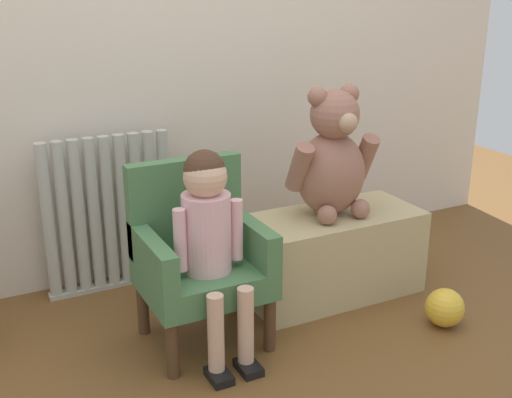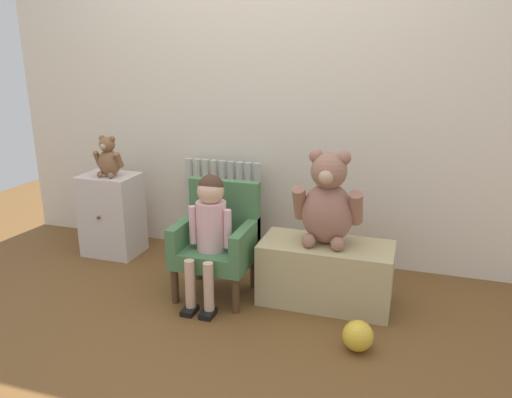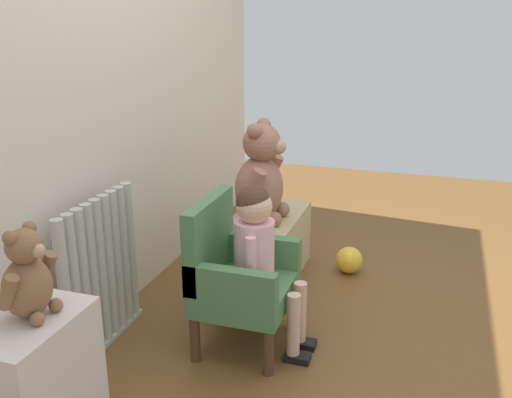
{
  "view_description": "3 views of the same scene",
  "coord_description": "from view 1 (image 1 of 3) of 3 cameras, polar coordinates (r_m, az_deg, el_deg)",
  "views": [
    {
      "loc": [
        -0.86,
        -1.57,
        1.28
      ],
      "look_at": [
        0.15,
        0.43,
        0.5
      ],
      "focal_mm": 45.0,
      "sensor_mm": 36.0,
      "label": 1
    },
    {
      "loc": [
        0.96,
        -2.1,
        1.41
      ],
      "look_at": [
        0.16,
        0.39,
        0.61
      ],
      "focal_mm": 35.0,
      "sensor_mm": 36.0,
      "label": 2
    },
    {
      "loc": [
        -2.17,
        -0.36,
        1.41
      ],
      "look_at": [
        0.27,
        0.44,
        0.56
      ],
      "focal_mm": 40.0,
      "sensor_mm": 36.0,
      "label": 3
    }
  ],
  "objects": [
    {
      "name": "ground_plane",
      "position": [
        2.2,
        1.54,
        -16.44
      ],
      "size": [
        6.0,
        6.0,
        0.0
      ],
      "primitive_type": "plane",
      "color": "brown"
    },
    {
      "name": "radiator",
      "position": [
        2.77,
        -12.91,
        -1.35
      ],
      "size": [
        0.56,
        0.05,
        0.67
      ],
      "color": "#B6B9AE",
      "rests_on": "ground_plane"
    },
    {
      "name": "child_armchair",
      "position": [
        2.34,
        -5.14,
        -4.89
      ],
      "size": [
        0.43,
        0.39,
        0.66
      ],
      "color": "#477447",
      "rests_on": "ground_plane"
    },
    {
      "name": "child_figure",
      "position": [
        2.18,
        -4.18,
        -2.33
      ],
      "size": [
        0.25,
        0.35,
        0.74
      ],
      "color": "beige",
      "rests_on": "ground_plane"
    },
    {
      "name": "low_bench",
      "position": [
        2.72,
        6.79,
        -4.89
      ],
      "size": [
        0.74,
        0.35,
        0.36
      ],
      "primitive_type": "cube",
      "color": "tan",
      "rests_on": "ground_plane"
    },
    {
      "name": "large_teddy_bear",
      "position": [
        2.6,
        6.79,
        3.53
      ],
      "size": [
        0.38,
        0.27,
        0.53
      ],
      "color": "#986654",
      "rests_on": "low_bench"
    },
    {
      "name": "toy_ball",
      "position": [
        2.61,
        16.43,
        -9.25
      ],
      "size": [
        0.15,
        0.15,
        0.15
      ],
      "primitive_type": "sphere",
      "color": "gold",
      "rests_on": "ground_plane"
    }
  ]
}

